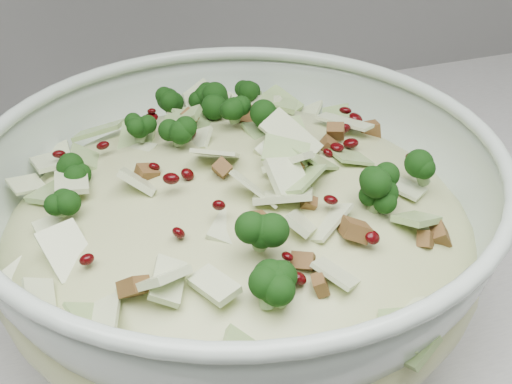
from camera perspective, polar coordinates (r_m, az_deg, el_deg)
mixing_bowl at (r=0.51m, az=-1.37°, el=-3.42°), size 0.45×0.45×0.15m
salad at (r=0.50m, az=-1.41°, el=-1.24°), size 0.37×0.37×0.15m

